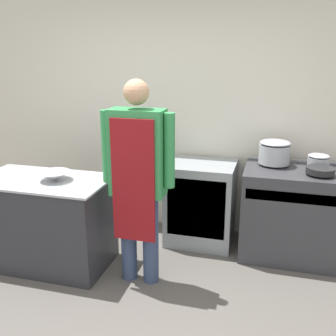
% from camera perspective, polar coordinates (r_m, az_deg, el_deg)
% --- Properties ---
extents(wall_back, '(8.00, 0.05, 2.70)m').
position_cam_1_polar(wall_back, '(4.38, 2.47, 8.07)').
color(wall_back, silver).
rests_on(wall_back, ground_plane).
extents(prep_counter, '(1.24, 0.70, 0.87)m').
position_cam_1_polar(prep_counter, '(3.97, -17.27, -7.46)').
color(prep_counter, '#2D2D33').
rests_on(prep_counter, ground_plane).
extents(stove, '(0.98, 0.67, 0.92)m').
position_cam_1_polar(stove, '(4.12, 17.64, -6.29)').
color(stove, '#38383D').
rests_on(stove, ground_plane).
extents(fridge_unit, '(0.70, 0.59, 0.88)m').
position_cam_1_polar(fridge_unit, '(4.24, 4.80, -5.03)').
color(fridge_unit, '#93999E').
rests_on(fridge_unit, ground_plane).
extents(person_cook, '(0.64, 0.24, 1.80)m').
position_cam_1_polar(person_cook, '(3.31, -4.42, -0.61)').
color(person_cook, '#38476B').
rests_on(person_cook, ground_plane).
extents(mixing_bowl, '(0.30, 0.30, 0.08)m').
position_cam_1_polar(mixing_bowl, '(3.74, -16.14, -1.13)').
color(mixing_bowl, '#B2B5BC').
rests_on(mixing_bowl, prep_counter).
extents(stock_pot, '(0.31, 0.31, 0.24)m').
position_cam_1_polar(stock_pot, '(4.04, 15.20, 2.31)').
color(stock_pot, '#B2B5BC').
rests_on(stock_pot, stove).
extents(saute_pan, '(0.26, 0.26, 0.06)m').
position_cam_1_polar(saute_pan, '(3.87, 21.24, -0.32)').
color(saute_pan, '#262628').
rests_on(saute_pan, stove).
extents(sauce_pot, '(0.21, 0.21, 0.12)m').
position_cam_1_polar(sauce_pot, '(4.08, 21.00, 1.08)').
color(sauce_pot, '#B2B5BC').
rests_on(sauce_pot, stove).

